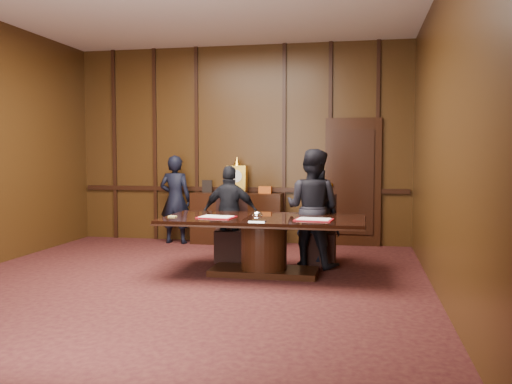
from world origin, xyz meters
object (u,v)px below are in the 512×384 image
at_px(conference_table, 264,236).
at_px(signatory_left, 230,213).
at_px(sideboard, 237,216).
at_px(witness_right, 312,208).
at_px(signatory_right, 319,221).
at_px(witness_left, 175,199).

height_order(conference_table, signatory_left, signatory_left).
xyz_separation_m(sideboard, witness_right, (1.47, -1.68, 0.34)).
distance_m(sideboard, conference_table, 2.49).
relative_size(sideboard, signatory_right, 1.27).
relative_size(signatory_left, witness_left, 0.91).
height_order(signatory_left, witness_left, witness_left).
bearing_deg(signatory_left, signatory_right, 178.12).
bearing_deg(sideboard, signatory_left, -80.69).
xyz_separation_m(witness_left, witness_right, (2.56, -1.52, 0.05)).
distance_m(witness_left, witness_right, 2.98).
xyz_separation_m(conference_table, signatory_left, (-0.65, 0.80, 0.20)).
bearing_deg(witness_left, conference_table, 133.55).
relative_size(sideboard, witness_left, 1.03).
height_order(witness_left, witness_right, witness_right).
bearing_deg(witness_left, witness_right, 150.33).
bearing_deg(signatory_left, witness_left, -47.40).
bearing_deg(witness_right, conference_table, 67.45).
bearing_deg(conference_table, signatory_left, 129.09).
relative_size(sideboard, signatory_left, 1.13).
bearing_deg(witness_left, signatory_right, 153.67).
bearing_deg(signatory_right, witness_right, 59.28).
xyz_separation_m(signatory_right, witness_left, (-2.63, 1.36, 0.15)).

